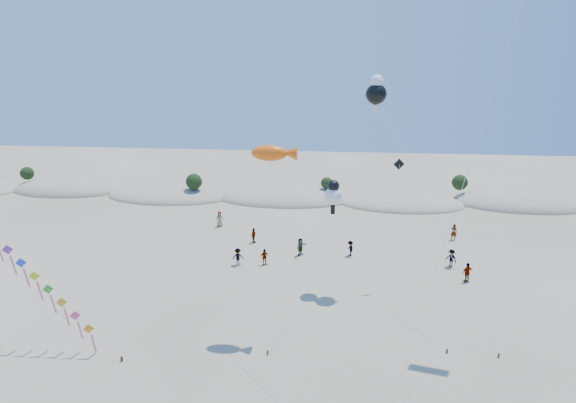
# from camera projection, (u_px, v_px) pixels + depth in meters

# --- Properties ---
(dune_ridge) EXTENTS (145.30, 11.49, 5.57)m
(dune_ridge) POSITION_uv_depth(u_px,v_px,m) (290.00, 198.00, 66.50)
(dune_ridge) COLOR gray
(dune_ridge) RESTS_ON ground
(fish_kite) EXTENTS (3.23, 9.38, 13.25)m
(fish_kite) POSITION_uv_depth(u_px,v_px,m) (274.00, 154.00, 31.41)
(fish_kite) COLOR #3F2D1E
(fish_kite) RESTS_ON ground
(cartoon_kite_low) EXTENTS (4.72, 10.97, 9.37)m
(cartoon_kite_low) POSITION_uv_depth(u_px,v_px,m) (333.00, 194.00, 38.55)
(cartoon_kite_low) COLOR #3F2D1E
(cartoon_kite_low) RESTS_ON ground
(cartoon_kite_high) EXTENTS (8.98, 11.44, 17.47)m
(cartoon_kite_high) POSITION_uv_depth(u_px,v_px,m) (376.00, 92.00, 37.46)
(cartoon_kite_high) COLOR #3F2D1E
(cartoon_kite_high) RESTS_ON ground
(dark_kite) EXTENTS (3.09, 10.50, 10.92)m
(dark_kite) POSITION_uv_depth(u_px,v_px,m) (411.00, 212.00, 36.73)
(dark_kite) COLOR #3F2D1E
(dark_kite) RESTS_ON ground
(beachgoers) EXTENTS (26.75, 12.70, 1.81)m
(beachgoers) POSITION_uv_depth(u_px,v_px,m) (328.00, 247.00, 47.18)
(beachgoers) COLOR slate
(beachgoers) RESTS_ON ground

